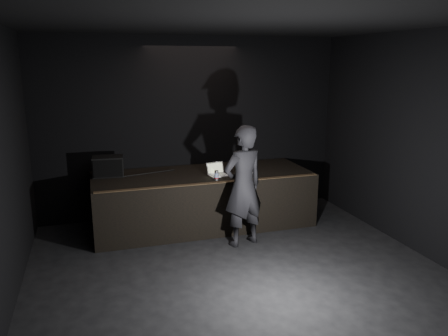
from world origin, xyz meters
TOP-DOWN VIEW (x-y plane):
  - ground at (0.00, 0.00)m, footprint 7.00×7.00m
  - room_walls at (0.00, 0.00)m, footprint 6.10×7.10m
  - stage_riser at (0.00, 2.73)m, footprint 4.00×1.50m
  - riser_lip at (0.00, 2.02)m, footprint 3.92×0.10m
  - stage_monitor at (-1.67, 3.05)m, footprint 0.57×0.44m
  - cable at (-0.95, 2.99)m, footprint 0.98×0.26m
  - laptop at (0.22, 2.51)m, footprint 0.37×0.34m
  - beer_can at (0.10, 2.16)m, footprint 0.08×0.08m
  - plastic_cup at (0.59, 2.71)m, footprint 0.09×0.09m
  - wii_remote at (0.90, 2.37)m, footprint 0.04×0.16m
  - person at (0.41, 1.63)m, footprint 0.85×0.67m

SIDE VIEW (x-z plane):
  - ground at x=0.00m, z-range 0.00..0.00m
  - stage_riser at x=0.00m, z-range 0.00..1.00m
  - riser_lip at x=0.00m, z-range 1.00..1.01m
  - cable at x=-0.95m, z-range 1.00..1.02m
  - person at x=0.41m, z-range 0.00..2.03m
  - wii_remote at x=0.90m, z-range 1.00..1.03m
  - plastic_cup at x=0.59m, z-range 1.00..1.11m
  - laptop at x=0.22m, z-range 0.95..1.17m
  - beer_can at x=0.10m, z-range 1.00..1.18m
  - stage_monitor at x=-1.67m, z-range 1.00..1.36m
  - room_walls at x=0.00m, z-range 0.26..3.78m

